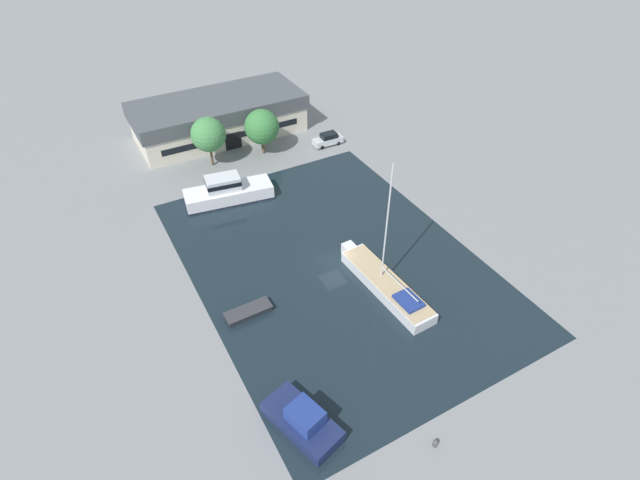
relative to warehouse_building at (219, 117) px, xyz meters
The scene contains 11 objects.
ground_plane 33.46m from the warehouse_building, 89.71° to the right, with size 440.00×440.00×0.00m, color gray.
water_canal 33.46m from the warehouse_building, 89.71° to the right, with size 28.04×38.93×0.01m, color black.
warehouse_building is the anchor object (origin of this frame).
quay_tree_near_building 9.24m from the warehouse_building, 117.40° to the right, with size 4.59×4.59×6.89m.
quay_tree_by_water 9.16m from the warehouse_building, 69.00° to the right, with size 4.79×4.79×6.46m.
parked_car 16.53m from the warehouse_building, 40.98° to the right, with size 4.36×1.79×1.81m.
sailboat_moored 39.41m from the warehouse_building, 86.12° to the right, with size 3.26×13.25×14.00m.
motor_cruiser 17.91m from the warehouse_building, 107.42° to the right, with size 11.11×5.06×3.40m.
small_dinghy 37.35m from the warehouse_building, 106.39° to the right, with size 4.51×1.74×0.61m.
cabin_boat 49.81m from the warehouse_building, 103.16° to the right, with size 4.64×6.97×2.50m.
mooring_bollard 54.74m from the warehouse_building, 93.65° to the right, with size 0.39×0.39×0.68m.
Camera 1 is at (-20.29, -33.65, 35.29)m, focal length 28.00 mm.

